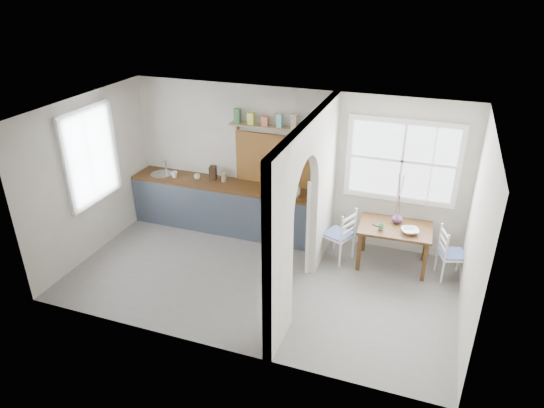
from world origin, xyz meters
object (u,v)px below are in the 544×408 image
(vase, at_px, (397,218))
(chair_left, at_px, (338,234))
(dining_table, at_px, (393,246))
(chair_right, at_px, (453,254))
(kettle, at_px, (295,190))

(vase, bearing_deg, chair_left, -165.01)
(dining_table, relative_size, chair_right, 1.32)
(chair_left, bearing_deg, vase, 127.59)
(vase, bearing_deg, chair_right, -12.49)
(chair_left, xyz_separation_m, kettle, (-0.81, 0.22, 0.56))
(chair_left, xyz_separation_m, chair_right, (1.76, 0.04, -0.03))
(dining_table, bearing_deg, vase, 87.00)
(dining_table, relative_size, vase, 6.23)
(kettle, distance_m, vase, 1.71)
(kettle, height_order, vase, kettle)
(chair_right, bearing_deg, chair_left, 73.39)
(kettle, bearing_deg, vase, -15.81)
(dining_table, height_order, chair_left, chair_left)
(chair_left, distance_m, vase, 0.96)
(chair_left, height_order, kettle, kettle)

